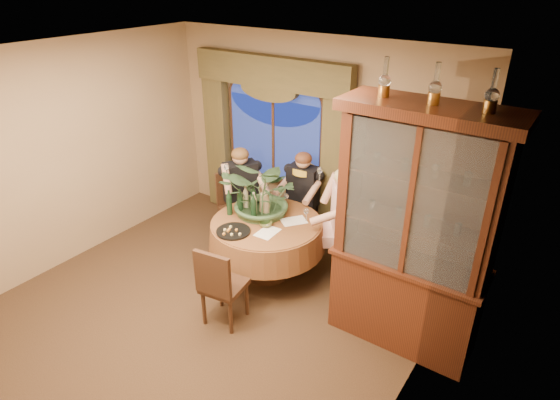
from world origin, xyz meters
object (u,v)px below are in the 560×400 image
Objects in this scene: chair_back_right at (303,209)px; wine_bottle_3 at (253,207)px; person_scarf at (303,197)px; oil_lamp_right at (493,91)px; wine_bottle_0 at (240,201)px; wine_bottle_1 at (229,202)px; wine_bottle_4 at (254,198)px; person_pink at (343,223)px; chair_back at (236,208)px; centerpiece_plant at (265,166)px; wine_bottle_5 at (246,198)px; chair_front_left at (224,284)px; person_back at (241,195)px; wine_bottle_2 at (254,204)px; chair_right at (350,247)px; china_cabinet at (413,235)px; dining_table at (267,248)px; oil_lamp_left at (385,77)px; olive_bowl at (265,224)px; stoneware_vase at (265,203)px; oil_lamp_center at (436,84)px.

wine_bottle_3 reaches higher than chair_back_right.
oil_lamp_right is at bearing 150.87° from person_scarf.
wine_bottle_1 is at bearing -131.36° from wine_bottle_0.
person_pink is at bearing 19.21° from wine_bottle_4.
wine_bottle_3 is at bearing 82.67° from chair_back.
centerpiece_plant reaches higher than wine_bottle_3.
wine_bottle_5 is at bearing 65.64° from wine_bottle_1.
chair_front_left is 0.67× the size of person_pink.
chair_back is 0.81m from wine_bottle_1.
person_back reaches higher than wine_bottle_2.
wine_bottle_0 is at bearing 83.03° from chair_right.
centerpiece_plant reaches higher than chair_right.
china_cabinet is 2.62× the size of chair_right.
dining_table is 0.74m from wine_bottle_1.
china_cabinet is at bearing -149.18° from chair_right.
china_cabinet reaches higher than wine_bottle_0.
wine_bottle_5 is (-0.31, -0.87, 0.44)m from chair_back_right.
oil_lamp_left reaches higher than wine_bottle_3.
wine_bottle_2 is at bearing 155.86° from olive_bowl.
wine_bottle_5 is (-0.19, 0.08, 0.00)m from wine_bottle_2.
china_cabinet is 2.20m from wine_bottle_4.
oil_lamp_left reaches higher than chair_right.
stoneware_vase is 0.26m from wine_bottle_5.
stoneware_vase is (-1.98, 0.31, -1.80)m from oil_lamp_center.
stoneware_vase is at bearing -1.17° from wine_bottle_4.
wine_bottle_4 is (-2.59, 0.31, -1.77)m from oil_lamp_right.
stoneware_vase reaches higher than chair_back.
oil_lamp_center is at bearing 144.78° from chair_back_right.
dining_table is 0.57m from wine_bottle_3.
wine_bottle_3 is (-0.10, -0.98, 0.24)m from person_scarf.
oil_lamp_left is 2.39m from wine_bottle_2.
olive_bowl is at bearing 86.86° from chair_back.
centerpiece_plant reaches higher than chair_back_right.
wine_bottle_0 and wine_bottle_2 have the same top height.
person_back is 0.60m from wine_bottle_5.
chair_front_left is 2.91× the size of wine_bottle_0.
oil_lamp_left reaches higher than wine_bottle_1.
person_scarf is 4.08× the size of wine_bottle_0.
chair_front_left is at bearing -146.43° from oil_lamp_left.
stoneware_vase is (-1.54, 0.31, -1.80)m from oil_lamp_left.
centerpiece_plant is 0.55m from wine_bottle_5.
wine_bottle_1 is at bearing 81.99° from person_pink.
wine_bottle_3 is at bearing -30.71° from wine_bottle_5.
centerpiece_plant reaches higher than chair_back.
oil_lamp_center is 2.67m from wine_bottle_3.
centerpiece_plant is at bearing 171.13° from oil_lamp_center.
person_scarf is (0.80, 0.49, 0.19)m from chair_back.
wine_bottle_4 is at bearing 68.69° from chair_back_right.
centerpiece_plant is at bearing 126.58° from olive_bowl.
chair_right is 2.91× the size of wine_bottle_5.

